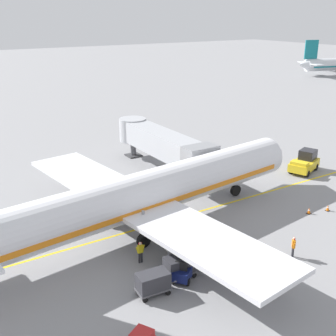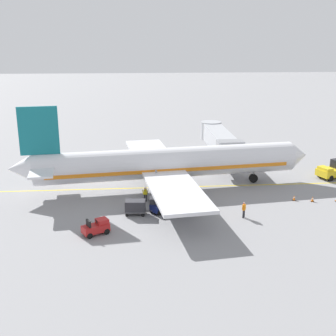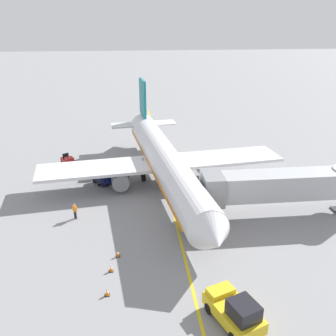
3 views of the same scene
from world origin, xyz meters
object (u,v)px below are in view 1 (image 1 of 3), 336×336
object	(u,v)px
ground_crew_wing_walker	(140,251)
safety_cone_nose_left	(328,208)
parked_airliner	(143,195)
safety_cone_wing_tip	(309,211)
pushback_tractor	(305,162)
baggage_cart_second_in_train	(153,282)
baggage_cart_front	(180,265)
jet_bridge	(161,143)
ground_crew_loader	(293,246)
baggage_tug_lead	(185,267)

from	to	relation	value
ground_crew_wing_walker	safety_cone_nose_left	bearing A→B (deg)	85.31
parked_airliner	safety_cone_wing_tip	xyz separation A→B (m)	(5.44, 14.28, -2.90)
ground_crew_wing_walker	pushback_tractor	bearing A→B (deg)	105.19
baggage_cart_second_in_train	baggage_cart_front	bearing A→B (deg)	105.41
pushback_tractor	ground_crew_wing_walker	world-z (taller)	pushback_tractor
jet_bridge	ground_crew_loader	size ratio (longest dim) A/B	10.04
baggage_tug_lead	ground_crew_loader	size ratio (longest dim) A/B	1.60
baggage_cart_second_in_train	safety_cone_nose_left	xyz separation A→B (m)	(-2.23, 20.18, -0.66)
ground_crew_wing_walker	ground_crew_loader	world-z (taller)	same
ground_crew_loader	safety_cone_wing_tip	size ratio (longest dim) A/B	2.86
pushback_tractor	baggage_cart_second_in_train	distance (m)	28.72
ground_crew_loader	safety_cone_wing_tip	xyz separation A→B (m)	(-4.46, 7.03, -0.66)
baggage_cart_front	baggage_cart_second_in_train	world-z (taller)	same
ground_crew_loader	safety_cone_wing_tip	world-z (taller)	ground_crew_loader
baggage_cart_second_in_train	jet_bridge	bearing A→B (deg)	147.08
ground_crew_wing_walker	ground_crew_loader	size ratio (longest dim) A/B	1.00
ground_crew_wing_walker	safety_cone_wing_tip	distance (m)	17.10
parked_airliner	baggage_tug_lead	distance (m)	8.07
jet_bridge	baggage_cart_second_in_train	world-z (taller)	jet_bridge
pushback_tractor	baggage_tug_lead	bearing A→B (deg)	-66.92
parked_airliner	pushback_tractor	xyz separation A→B (m)	(-2.52, 22.71, -2.09)
ground_crew_loader	ground_crew_wing_walker	bearing A→B (deg)	-118.75
baggage_tug_lead	baggage_cart_front	world-z (taller)	baggage_tug_lead
parked_airliner	jet_bridge	world-z (taller)	parked_airliner
jet_bridge	parked_airliner	bearing A→B (deg)	-37.49
pushback_tractor	baggage_tug_lead	xyz separation A→B (m)	(10.12, -23.75, -0.39)
jet_bridge	ground_crew_loader	xyz separation A→B (m)	(21.30, -1.50, -2.51)
ground_crew_wing_walker	baggage_cart_front	bearing A→B (deg)	24.85
pushback_tractor	baggage_cart_second_in_train	xyz separation A→B (m)	(10.71, -26.65, -0.15)
ground_crew_wing_walker	safety_cone_wing_tip	world-z (taller)	ground_crew_wing_walker
parked_airliner	ground_crew_wing_walker	distance (m)	5.66
parked_airliner	baggage_cart_front	size ratio (longest dim) A/B	12.67
parked_airliner	safety_cone_wing_tip	world-z (taller)	parked_airliner
ground_crew_loader	safety_cone_nose_left	distance (m)	9.84
jet_bridge	ground_crew_wing_walker	size ratio (longest dim) A/B	10.04
parked_airliner	ground_crew_loader	size ratio (longest dim) A/B	22.09
safety_cone_nose_left	safety_cone_wing_tip	xyz separation A→B (m)	(-0.52, -1.96, 0.00)
jet_bridge	pushback_tractor	world-z (taller)	jet_bridge
ground_crew_loader	baggage_cart_second_in_train	bearing A→B (deg)	-98.69
ground_crew_wing_walker	safety_cone_nose_left	size ratio (longest dim) A/B	2.86
baggage_cart_second_in_train	safety_cone_nose_left	size ratio (longest dim) A/B	4.99
parked_airliner	jet_bridge	size ratio (longest dim) A/B	2.20
baggage_cart_second_in_train	parked_airliner	bearing A→B (deg)	154.32
baggage_cart_front	safety_cone_wing_tip	size ratio (longest dim) A/B	4.99
jet_bridge	safety_cone_nose_left	size ratio (longest dim) A/B	28.75
safety_cone_nose_left	parked_airliner	bearing A→B (deg)	-110.16
ground_crew_wing_walker	safety_cone_nose_left	world-z (taller)	ground_crew_wing_walker
baggage_cart_second_in_train	ground_crew_wing_walker	xyz separation A→B (m)	(-3.79, 1.17, 0.00)
baggage_cart_front	safety_cone_nose_left	world-z (taller)	baggage_cart_front
ground_crew_wing_walker	safety_cone_wing_tip	xyz separation A→B (m)	(1.04, 17.05, -0.66)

